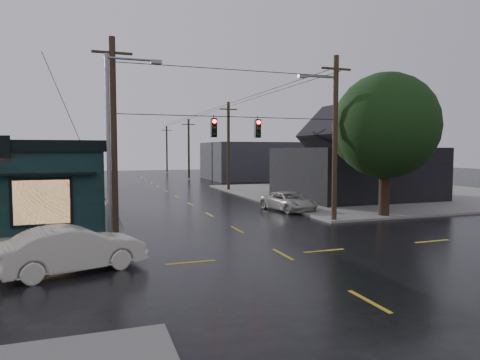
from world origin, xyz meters
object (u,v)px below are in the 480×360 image
object	(u,v)px
corner_tree	(386,126)
utility_pole_nw	(116,236)
sedan_cream	(73,249)
suv_silver	(288,201)
utility_pole_ne	(334,222)

from	to	relation	value
corner_tree	utility_pole_nw	size ratio (longest dim) A/B	0.92
utility_pole_nw	sedan_cream	xyz separation A→B (m)	(-1.81, -6.36, 0.84)
corner_tree	sedan_cream	world-z (taller)	corner_tree
sedan_cream	suv_silver	distance (m)	18.55
corner_tree	utility_pole_ne	size ratio (longest dim) A/B	0.92
suv_silver	corner_tree	bearing A→B (deg)	-57.08
utility_pole_nw	suv_silver	size ratio (longest dim) A/B	2.06
utility_pole_ne	sedan_cream	xyz separation A→B (m)	(-14.81, -6.36, 0.84)
corner_tree	utility_pole_nw	xyz separation A→B (m)	(-17.09, -0.50, -6.01)
corner_tree	sedan_cream	bearing A→B (deg)	-160.07
sedan_cream	suv_silver	bearing A→B (deg)	-68.26
sedan_cream	utility_pole_ne	bearing A→B (deg)	-84.54
utility_pole_ne	suv_silver	world-z (taller)	utility_pole_ne
corner_tree	sedan_cream	distance (m)	20.77
corner_tree	utility_pole_ne	distance (m)	7.29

